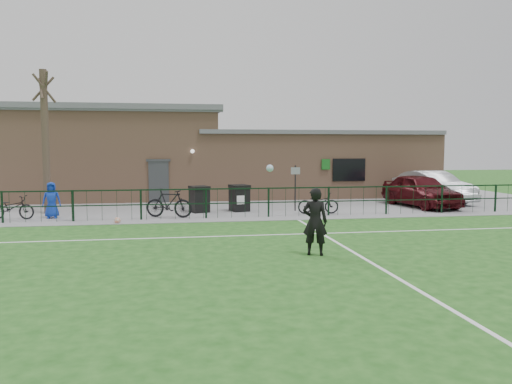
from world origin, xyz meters
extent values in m
plane|color=#1C4E16|center=(0.00, 0.00, 0.00)|extent=(90.00, 90.00, 0.00)
cube|color=gray|center=(0.00, 13.50, 0.01)|extent=(34.00, 13.00, 0.02)
cube|color=white|center=(0.00, 7.80, 0.00)|extent=(28.00, 0.10, 0.01)
cube|color=white|center=(0.00, 4.00, 0.00)|extent=(28.00, 0.10, 0.01)
cube|color=white|center=(2.00, 0.00, 0.00)|extent=(0.10, 16.00, 0.01)
cube|color=black|center=(0.00, 8.00, 0.60)|extent=(28.00, 0.10, 1.20)
cylinder|color=#423228|center=(-8.00, 10.50, 3.00)|extent=(0.30, 0.30, 6.00)
cube|color=black|center=(-1.67, 9.90, 0.54)|extent=(0.90, 0.96, 1.04)
cube|color=black|center=(0.07, 9.97, 0.55)|extent=(0.89, 0.95, 1.06)
cylinder|color=black|center=(2.49, 9.63, 1.02)|extent=(0.07, 0.07, 2.00)
imported|color=#460C11|center=(8.68, 10.21, 0.79)|extent=(2.42, 4.72, 1.54)
imported|color=#B2B5BA|center=(10.21, 11.88, 0.81)|extent=(2.54, 5.03, 1.58)
imported|color=black|center=(-8.95, 8.90, 0.48)|extent=(1.84, 0.91, 0.92)
imported|color=black|center=(-2.95, 8.43, 0.59)|extent=(1.98, 1.17, 1.15)
imported|color=black|center=(3.23, 8.58, 0.47)|extent=(1.76, 0.71, 0.90)
imported|color=#1234AD|center=(-7.50, 9.00, 0.73)|extent=(0.76, 0.55, 1.42)
imported|color=black|center=(0.88, 0.89, 0.88)|extent=(0.75, 0.61, 1.77)
sphere|color=white|center=(0.16, 3.35, 2.17)|extent=(0.22, 0.22, 0.22)
sphere|color=silver|center=(-4.81, 7.29, 0.12)|extent=(0.23, 0.23, 0.23)
cube|color=tan|center=(0.00, 16.50, 1.75)|extent=(24.00, 5.00, 3.50)
cube|color=tan|center=(-6.24, 16.50, 4.10)|extent=(11.52, 5.00, 1.20)
cube|color=slate|center=(-6.24, 16.50, 4.82)|extent=(12.02, 5.40, 0.28)
cube|color=slate|center=(5.28, 16.50, 3.60)|extent=(13.44, 5.30, 0.22)
cube|color=#383A3D|center=(-3.50, 13.97, 1.05)|extent=(1.00, 0.08, 2.10)
cube|color=black|center=(6.50, 13.97, 1.60)|extent=(1.80, 0.08, 1.20)
cube|color=#19661E|center=(5.20, 13.92, 1.90)|extent=(0.45, 0.04, 0.55)
camera|label=1|loc=(-2.70, -11.51, 2.81)|focal=35.00mm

